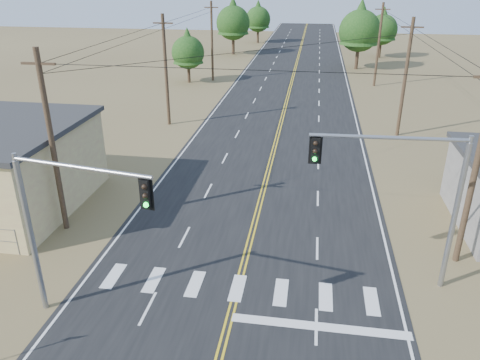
# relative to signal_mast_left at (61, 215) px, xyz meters

# --- Properties ---
(road) EXTENTS (15.00, 200.00, 0.02)m
(road) POSITION_rel_signal_mast_left_xyz_m (6.34, 24.87, -4.81)
(road) COLOR black
(road) RESTS_ON ground
(utility_pole_left_near) EXTENTS (1.80, 0.30, 10.00)m
(utility_pole_left_near) POSITION_rel_signal_mast_left_xyz_m (-4.16, 6.87, 0.30)
(utility_pole_left_near) COLOR #4C3826
(utility_pole_left_near) RESTS_ON ground
(utility_pole_left_mid) EXTENTS (1.80, 0.30, 10.00)m
(utility_pole_left_mid) POSITION_rel_signal_mast_left_xyz_m (-4.16, 26.87, 0.30)
(utility_pole_left_mid) COLOR #4C3826
(utility_pole_left_mid) RESTS_ON ground
(utility_pole_left_far) EXTENTS (1.80, 0.30, 10.00)m
(utility_pole_left_far) POSITION_rel_signal_mast_left_xyz_m (-4.16, 46.87, 0.30)
(utility_pole_left_far) COLOR #4C3826
(utility_pole_left_far) RESTS_ON ground
(utility_pole_right_near) EXTENTS (1.80, 0.30, 10.00)m
(utility_pole_right_near) POSITION_rel_signal_mast_left_xyz_m (16.84, 6.87, 0.30)
(utility_pole_right_near) COLOR #4C3826
(utility_pole_right_near) RESTS_ON ground
(utility_pole_right_mid) EXTENTS (1.80, 0.30, 10.00)m
(utility_pole_right_mid) POSITION_rel_signal_mast_left_xyz_m (16.84, 26.87, 0.30)
(utility_pole_right_mid) COLOR #4C3826
(utility_pole_right_mid) RESTS_ON ground
(utility_pole_right_far) EXTENTS (1.80, 0.30, 10.00)m
(utility_pole_right_far) POSITION_rel_signal_mast_left_xyz_m (16.84, 46.87, 0.30)
(utility_pole_right_far) COLOR #4C3826
(utility_pole_right_far) RESTS_ON ground
(signal_mast_left) EXTENTS (5.81, 1.30, 7.13)m
(signal_mast_left) POSITION_rel_signal_mast_left_xyz_m (0.00, 0.00, 0.00)
(signal_mast_left) COLOR gray
(signal_mast_left) RESTS_ON ground
(signal_mast_right) EXTENTS (6.56, 0.69, 7.30)m
(signal_mast_right) POSITION_rel_signal_mast_left_xyz_m (13.69, 4.46, 0.16)
(signal_mast_right) COLOR gray
(signal_mast_right) RESTS_ON ground
(tree_left_near) EXTENTS (4.18, 4.18, 6.97)m
(tree_left_near) POSITION_rel_signal_mast_left_xyz_m (-6.98, 45.16, -0.56)
(tree_left_near) COLOR #3F2D1E
(tree_left_near) RESTS_ON ground
(tree_left_mid) EXTENTS (5.76, 5.76, 9.60)m
(tree_left_mid) POSITION_rel_signal_mast_left_xyz_m (-5.11, 68.67, 1.05)
(tree_left_mid) COLOR #3F2D1E
(tree_left_mid) RESTS_ON ground
(tree_left_far) EXTENTS (4.98, 4.98, 8.30)m
(tree_left_far) POSITION_rel_signal_mast_left_xyz_m (-2.66, 84.06, 0.26)
(tree_left_far) COLOR #3F2D1E
(tree_left_far) RESTS_ON ground
(tree_right_near) EXTENTS (5.97, 5.97, 9.95)m
(tree_right_near) POSITION_rel_signal_mast_left_xyz_m (15.34, 58.15, 1.26)
(tree_right_near) COLOR #3F2D1E
(tree_right_near) RESTS_ON ground
(tree_right_mid) EXTENTS (4.94, 4.94, 8.24)m
(tree_right_mid) POSITION_rel_signal_mast_left_xyz_m (19.92, 69.11, 0.22)
(tree_right_mid) COLOR #3F2D1E
(tree_right_mid) RESTS_ON ground
(tree_right_far) EXTENTS (4.31, 4.31, 7.18)m
(tree_right_far) POSITION_rel_signal_mast_left_xyz_m (17.61, 91.66, -0.43)
(tree_right_far) COLOR #3F2D1E
(tree_right_far) RESTS_ON ground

